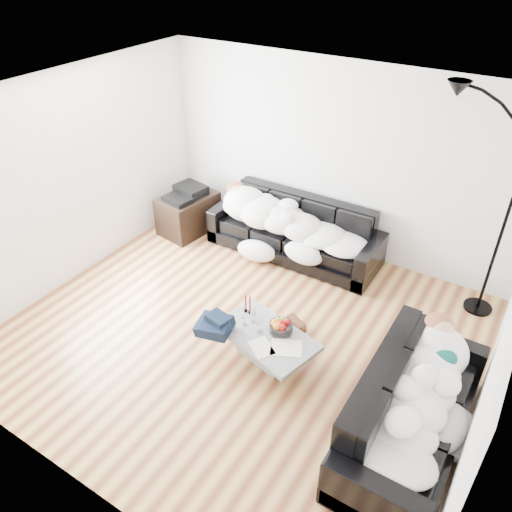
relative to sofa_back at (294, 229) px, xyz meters
The scene contains 24 objects.
ground 1.84m from the sofa_back, 80.48° to the right, with size 5.00×5.00×0.00m, color brown.
wall_back 1.07m from the sofa_back, 58.39° to the left, with size 5.00×0.02×2.60m, color silver.
wall_left 2.97m from the sofa_back, 141.25° to the right, with size 0.02×4.50×2.60m, color silver.
wall_right 3.43m from the sofa_back, 32.30° to the right, with size 0.02×4.50×2.60m, color silver.
ceiling 2.84m from the sofa_back, 80.48° to the right, with size 5.00×5.00×0.00m, color white.
sofa_back is the anchor object (origin of this frame).
sofa_right 3.16m from the sofa_back, 42.36° to the right, with size 2.00×0.86×0.81m, color black.
sleeper_back 0.24m from the sofa_back, 90.00° to the right, with size 2.04×0.70×0.41m, color white, non-canonical shape.
sleeper_right 3.17m from the sofa_back, 42.36° to the right, with size 1.71×0.72×0.42m, color white, non-canonical shape.
teal_cushion 2.75m from the sofa_back, 33.58° to the right, with size 0.36×0.30×0.20m, color #0A4640.
coffee_table 2.07m from the sofa_back, 69.83° to the right, with size 1.08×0.63×0.31m, color #939699.
fruit_bowl 1.98m from the sofa_back, 65.54° to the right, with size 0.25×0.25×0.16m, color white.
wine_glass_a 1.90m from the sofa_back, 74.91° to the right, with size 0.07×0.07×0.17m, color white.
wine_glass_b 1.98m from the sofa_back, 77.25° to the right, with size 0.07×0.07×0.17m, color white.
wine_glass_c 2.04m from the sofa_back, 71.76° to the right, with size 0.08×0.08×0.19m, color white.
candle_left 1.76m from the sofa_back, 79.35° to the right, with size 0.04×0.04×0.23m, color maroon.
candle_right 1.77m from the sofa_back, 77.53° to the right, with size 0.04×0.04×0.23m, color maroon.
newspaper_a 2.23m from the sofa_back, 63.59° to the right, with size 0.32×0.25×0.01m, color silver.
newspaper_b 2.26m from the sofa_back, 70.00° to the right, with size 0.28×0.20×0.01m, color silver.
navy_jacket 2.19m from the sofa_back, 83.21° to the right, with size 0.39×0.32×0.19m, color black, non-canonical shape.
shoes 1.60m from the sofa_back, 64.44° to the right, with size 0.45×0.33×0.10m, color #472311, non-canonical shape.
av_cabinet 1.67m from the sofa_back, behind, with size 0.58×0.84×0.58m, color black.
stereo 1.69m from the sofa_back, behind, with size 0.44×0.34×0.13m, color black.
floor_lamp 2.61m from the sofa_back, ahead, with size 0.83×0.33×2.30m, color black, non-canonical shape.
Camera 1 is at (2.38, -3.51, 3.95)m, focal length 35.00 mm.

